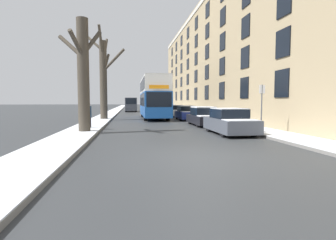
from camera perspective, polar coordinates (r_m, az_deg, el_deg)
The scene contains 15 objects.
ground_plane at distance 8.80m, azimuth 7.88°, elevation -7.97°, with size 320.00×320.00×0.00m, color #303335.
sidewalk_left at distance 61.36m, azimuth -10.93°, elevation 2.35°, with size 2.07×130.00×0.16m.
sidewalk_right at distance 61.77m, azimuth -1.13°, elevation 2.44°, with size 2.07×130.00×0.16m.
terrace_facade_right at distance 36.86m, azimuth 13.11°, elevation 12.26°, with size 9.10×50.91×14.30m.
bare_tree_left_0 at distance 15.57m, azimuth -18.03°, elevation 9.56°, with size 2.61×2.55×6.41m.
bare_tree_left_1 at distance 26.29m, azimuth -13.88°, elevation 9.43°, with size 4.21×3.28×8.80m.
double_decker_bus at distance 28.17m, azimuth -3.16°, elevation 5.26°, with size 2.50×10.72×4.29m.
parked_car_0 at distance 15.15m, azimuth 13.24°, elevation -0.42°, with size 1.87×4.18×1.45m.
parked_car_1 at distance 20.12m, azimuth 7.76°, elevation 0.70°, with size 1.78×4.32×1.44m.
parked_car_2 at distance 26.12m, azimuth 4.01°, elevation 1.48°, with size 1.71×4.03×1.42m.
parked_car_3 at distance 31.97m, azimuth 1.74°, elevation 1.95°, with size 1.80×4.57×1.40m.
parked_car_4 at distance 37.81m, azimuth 0.18°, elevation 2.27°, with size 1.87×4.46×1.40m.
oncoming_van at distance 47.52m, azimuth -8.07°, elevation 3.43°, with size 2.02×5.62×2.48m.
pedestrian_left_sidewalk at distance 17.51m, azimuth -16.93°, elevation 1.06°, with size 0.38×0.38×1.76m.
street_sign_post at distance 14.79m, azimuth 19.70°, elevation 2.76°, with size 0.32×0.07×2.72m.
Camera 1 is at (-2.41, -8.27, 1.83)m, focal length 28.00 mm.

